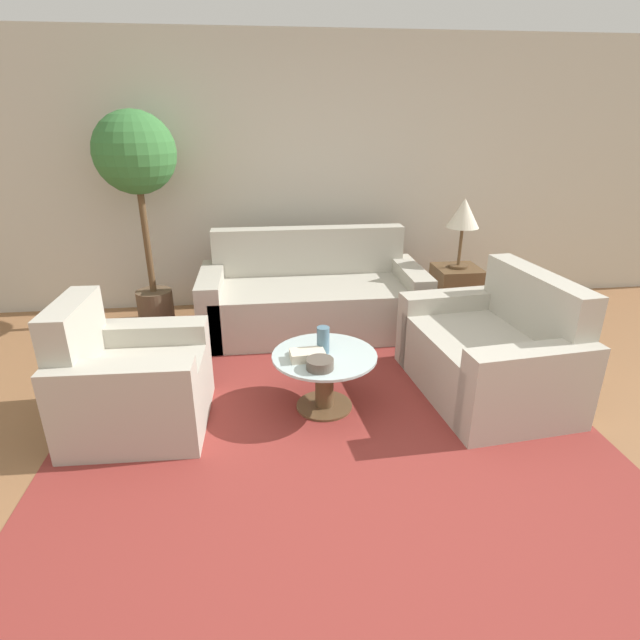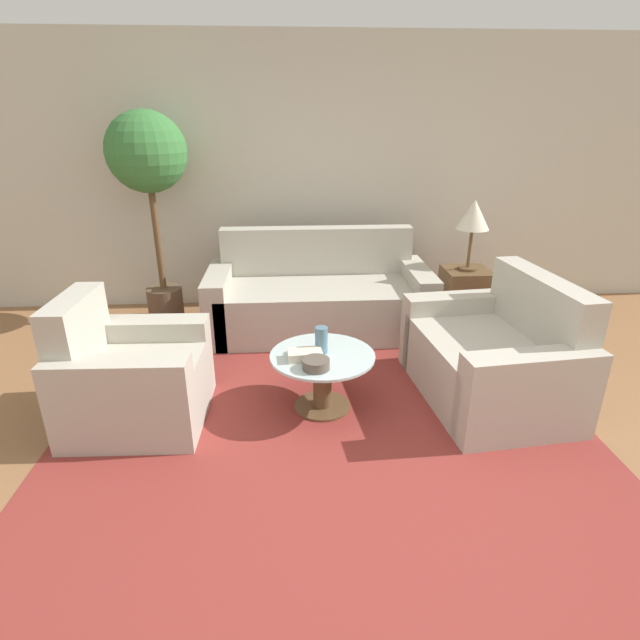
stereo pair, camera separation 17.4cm
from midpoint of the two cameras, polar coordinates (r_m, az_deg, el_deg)
ground_plane at (r=2.87m, az=5.39°, el=-18.56°), size 14.00×14.00×0.00m
wall_back at (r=5.18m, az=0.68°, el=16.06°), size 10.00×0.06×2.60m
rug at (r=3.50m, az=1.71°, el=-9.88°), size 3.40×3.67×0.01m
sofa_main at (r=4.66m, az=0.91°, el=2.52°), size 2.01×0.90×0.89m
armchair at (r=3.44m, az=-19.70°, el=-6.50°), size 0.86×0.84×0.86m
loveseat at (r=3.75m, az=20.81°, el=-4.15°), size 0.98×1.33×0.88m
coffee_table at (r=3.37m, az=1.77°, el=-6.15°), size 0.70×0.70×0.41m
side_table at (r=4.93m, az=17.12°, el=2.48°), size 0.41×0.41×0.55m
table_lamp at (r=4.74m, az=18.17°, el=11.14°), size 0.29×0.29×0.64m
potted_plant at (r=4.82m, az=-18.00°, el=16.14°), size 0.70×0.70×1.93m
vase at (r=3.30m, az=1.67°, el=-2.31°), size 0.08×0.08×0.18m
bowl at (r=3.11m, az=1.15°, el=-5.07°), size 0.17×0.17×0.07m
book_stack at (r=3.23m, az=-0.21°, el=-4.01°), size 0.23×0.15×0.06m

